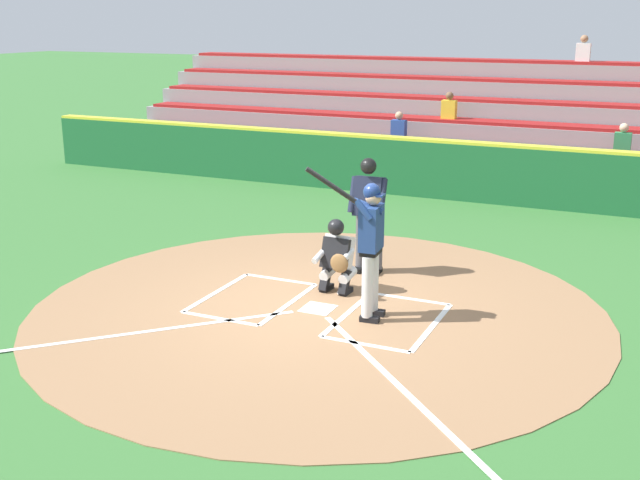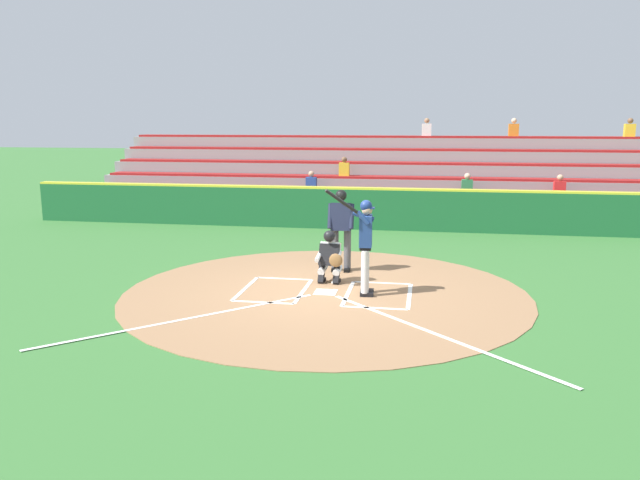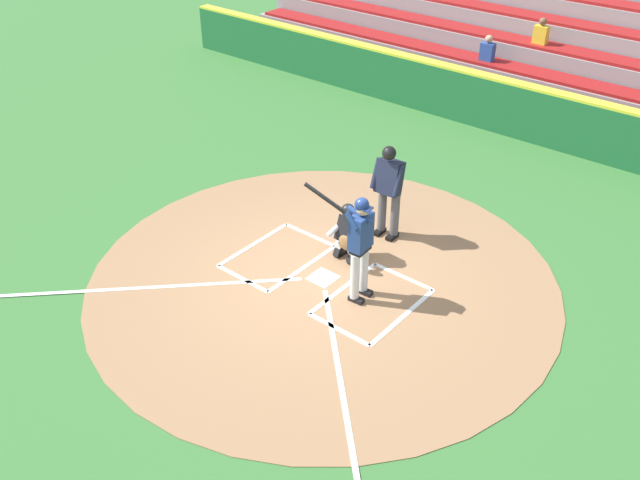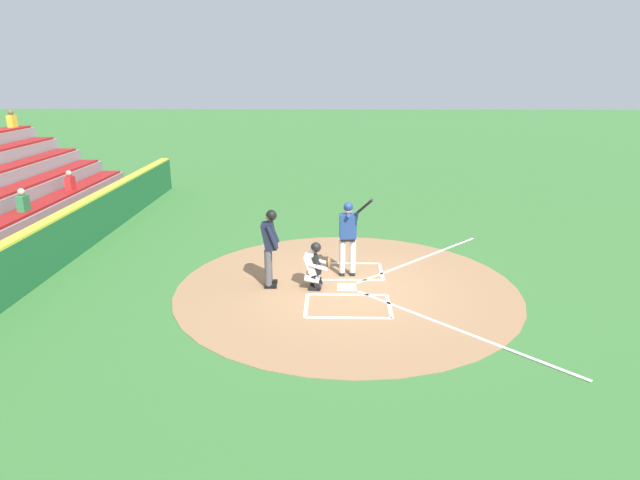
{
  "view_description": "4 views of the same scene",
  "coord_description": "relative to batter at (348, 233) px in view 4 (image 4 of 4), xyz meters",
  "views": [
    {
      "loc": [
        -4.3,
        9.44,
        3.98
      ],
      "look_at": [
        0.17,
        -0.44,
        0.88
      ],
      "focal_mm": 44.47,
      "sensor_mm": 36.0,
      "label": 1
    },
    {
      "loc": [
        -1.92,
        11.78,
        3.37
      ],
      "look_at": [
        0.14,
        -0.19,
        1.03
      ],
      "focal_mm": 34.97,
      "sensor_mm": 36.0,
      "label": 2
    },
    {
      "loc": [
        -6.17,
        7.56,
        7.1
      ],
      "look_at": [
        -0.1,
        0.2,
        0.93
      ],
      "focal_mm": 39.47,
      "sensor_mm": 36.0,
      "label": 3
    },
    {
      "loc": [
        11.77,
        -0.35,
        4.9
      ],
      "look_at": [
        -0.44,
        -0.64,
        1.04
      ],
      "focal_mm": 30.25,
      "sensor_mm": 36.0,
      "label": 4
    }
  ],
  "objects": [
    {
      "name": "ground_plane",
      "position": [
        0.78,
        -0.04,
        -1.1
      ],
      "size": [
        120.0,
        120.0,
        0.0
      ],
      "primitive_type": "plane",
      "color": "#387033"
    },
    {
      "name": "dirt_circle",
      "position": [
        0.78,
        -0.04,
        -1.09
      ],
      "size": [
        8.0,
        8.0,
        0.01
      ],
      "primitive_type": "cylinder",
      "color": "#99704C",
      "rests_on": "ground"
    },
    {
      "name": "home_plate_and_chalk",
      "position": [
        0.78,
        0.84,
        -1.08
      ],
      "size": [
        7.93,
        4.91,
        0.01
      ],
      "color": "white",
      "rests_on": "dirt_circle"
    },
    {
      "name": "batter",
      "position": [
        0.0,
        0.0,
        0.0
      ],
      "size": [
        0.9,
        0.76,
        2.13
      ],
      "color": "silver",
      "rests_on": "ground"
    },
    {
      "name": "catcher",
      "position": [
        0.8,
        -0.78,
        -0.51
      ],
      "size": [
        0.59,
        0.63,
        1.13
      ],
      "color": "black",
      "rests_on": "ground"
    },
    {
      "name": "plate_umpire",
      "position": [
        0.72,
        -1.84,
        -0.02
      ],
      "size": [
        0.59,
        0.42,
        1.86
      ],
      "color": "#4C4C51",
      "rests_on": "ground"
    },
    {
      "name": "baseball",
      "position": [
        0.72,
        -0.69,
        -1.06
      ],
      "size": [
        0.07,
        0.07,
        0.07
      ],
      "primitive_type": "sphere",
      "color": "white",
      "rests_on": "ground"
    },
    {
      "name": "backstop_wall",
      "position": [
        0.78,
        -7.54,
        -0.45
      ],
      "size": [
        22.0,
        0.36,
        1.31
      ],
      "color": "#1E6033",
      "rests_on": "ground"
    }
  ]
}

